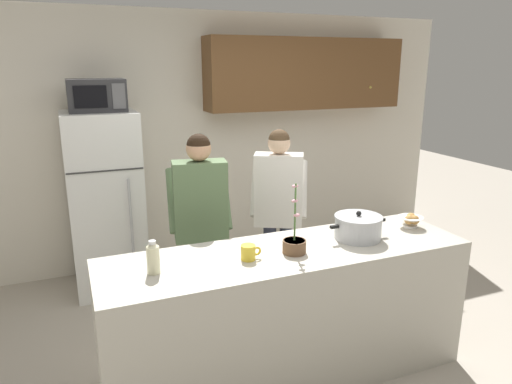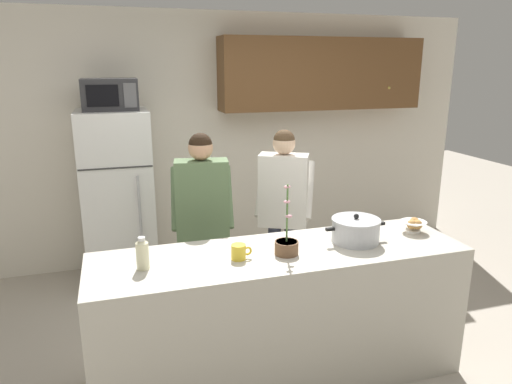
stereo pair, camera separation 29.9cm
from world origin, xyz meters
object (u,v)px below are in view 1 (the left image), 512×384
object	(u,v)px
bread_bowl	(411,220)
potted_orchid	(294,244)
person_near_pot	(201,212)
bottle_near_edge	(153,257)
microwave	(96,95)
person_by_sink	(278,200)
refrigerator	(106,203)
cooking_pot	(358,227)
coffee_mug	(249,252)

from	to	relation	value
bread_bowl	potted_orchid	distance (m)	1.01
person_near_pot	bottle_near_edge	distance (m)	0.96
microwave	person_by_sink	size ratio (longest dim) A/B	0.31
refrigerator	bottle_near_edge	distance (m)	1.87
person_by_sink	bottle_near_edge	world-z (taller)	person_by_sink
person_by_sink	cooking_pot	distance (m)	0.91
cooking_pot	bread_bowl	xyz separation A→B (m)	(0.49, 0.04, -0.03)
cooking_pot	person_near_pot	bearing A→B (deg)	138.55
microwave	bread_bowl	world-z (taller)	microwave
cooking_pot	coffee_mug	xyz separation A→B (m)	(-0.82, -0.05, -0.03)
person_near_pot	bottle_near_edge	xyz separation A→B (m)	(-0.51, -0.81, 0.03)
microwave	cooking_pot	world-z (taller)	microwave
person_near_pot	bread_bowl	xyz separation A→B (m)	(1.38, -0.74, -0.01)
bread_bowl	bottle_near_edge	distance (m)	1.89
bread_bowl	cooking_pot	bearing A→B (deg)	-174.88
bottle_near_edge	potted_orchid	world-z (taller)	potted_orchid
person_by_sink	bread_bowl	world-z (taller)	person_by_sink
coffee_mug	bottle_near_edge	xyz separation A→B (m)	(-0.57, 0.03, 0.05)
refrigerator	person_by_sink	size ratio (longest dim) A/B	1.07
microwave	person_by_sink	bearing A→B (deg)	-35.13
refrigerator	person_near_pot	distance (m)	1.23
cooking_pot	coffee_mug	bearing A→B (deg)	-176.21
person_near_pot	bread_bowl	size ratio (longest dim) A/B	8.69
coffee_mug	bread_bowl	bearing A→B (deg)	4.28
refrigerator	potted_orchid	size ratio (longest dim) A/B	3.69
microwave	person_near_pot	distance (m)	1.46
microwave	bread_bowl	bearing A→B (deg)	-41.58
bottle_near_edge	potted_orchid	size ratio (longest dim) A/B	0.43
refrigerator	potted_orchid	world-z (taller)	refrigerator
refrigerator	coffee_mug	bearing A→B (deg)	-70.17
bottle_near_edge	bread_bowl	bearing A→B (deg)	2.13
person_by_sink	potted_orchid	world-z (taller)	person_by_sink
coffee_mug	person_near_pot	bearing A→B (deg)	94.49
refrigerator	bottle_near_edge	world-z (taller)	refrigerator
cooking_pot	coffee_mug	distance (m)	0.83
bread_bowl	refrigerator	bearing A→B (deg)	138.07
person_by_sink	coffee_mug	xyz separation A→B (m)	(-0.64, -0.94, -0.00)
potted_orchid	cooking_pot	bearing A→B (deg)	7.11
person_by_sink	refrigerator	bearing A→B (deg)	144.24
refrigerator	microwave	size ratio (longest dim) A/B	3.49
refrigerator	coffee_mug	world-z (taller)	refrigerator
cooking_pot	bottle_near_edge	distance (m)	1.40
bread_bowl	potted_orchid	world-z (taller)	potted_orchid
refrigerator	microwave	distance (m)	0.98
refrigerator	person_by_sink	bearing A→B (deg)	-35.76
bottle_near_edge	microwave	bearing A→B (deg)	93.39
microwave	potted_orchid	size ratio (longest dim) A/B	1.06
microwave	coffee_mug	distance (m)	2.16
person_near_pot	cooking_pot	distance (m)	1.19
person_near_pot	person_by_sink	xyz separation A→B (m)	(0.70, 0.10, -0.01)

